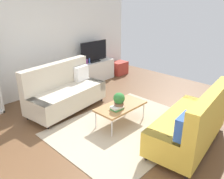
{
  "coord_description": "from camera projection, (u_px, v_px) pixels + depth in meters",
  "views": [
    {
      "loc": [
        -3.0,
        -2.82,
        2.48
      ],
      "look_at": [
        0.29,
        0.37,
        0.65
      ],
      "focal_mm": 36.46,
      "sensor_mm": 36.0,
      "label": 1
    }
  ],
  "objects": [
    {
      "name": "ground_plane",
      "position": [
        115.0,
        127.0,
        4.74
      ],
      "size": [
        7.68,
        7.68,
        0.0
      ],
      "primitive_type": "plane",
      "color": "brown"
    },
    {
      "name": "wall_far",
      "position": [
        39.0,
        41.0,
        6.01
      ],
      "size": [
        6.4,
        0.12,
        2.9
      ],
      "primitive_type": "cube",
      "color": "white",
      "rests_on": "ground_plane"
    },
    {
      "name": "area_rug",
      "position": [
        126.0,
        127.0,
        4.72
      ],
      "size": [
        2.9,
        2.2,
        0.01
      ],
      "primitive_type": "cube",
      "color": "tan",
      "rests_on": "ground_plane"
    },
    {
      "name": "couch_beige",
      "position": [
        65.0,
        92.0,
        5.37
      ],
      "size": [
        2.0,
        1.09,
        1.1
      ],
      "rotation": [
        0.0,
        0.0,
        3.28
      ],
      "color": "beige",
      "rests_on": "ground_plane"
    },
    {
      "name": "couch_green",
      "position": [
        192.0,
        124.0,
        3.99
      ],
      "size": [
        1.98,
        1.06,
        1.1
      ],
      "rotation": [
        0.0,
        0.0,
        0.12
      ],
      "color": "gold",
      "rests_on": "ground_plane"
    },
    {
      "name": "coffee_table",
      "position": [
        121.0,
        107.0,
        4.73
      ],
      "size": [
        1.1,
        0.56,
        0.42
      ],
      "color": "#9E7042",
      "rests_on": "ground_plane"
    },
    {
      "name": "tv_console",
      "position": [
        94.0,
        71.0,
        7.29
      ],
      "size": [
        1.4,
        0.44,
        0.64
      ],
      "primitive_type": "cube",
      "color": "silver",
      "rests_on": "ground_plane"
    },
    {
      "name": "tv",
      "position": [
        94.0,
        52.0,
        7.05
      ],
      "size": [
        1.0,
        0.2,
        0.64
      ],
      "color": "black",
      "rests_on": "tv_console"
    },
    {
      "name": "storage_trunk",
      "position": [
        119.0,
        68.0,
        8.0
      ],
      "size": [
        0.52,
        0.4,
        0.44
      ],
      "primitive_type": "cube",
      "color": "#B2382D",
      "rests_on": "ground_plane"
    },
    {
      "name": "potted_plant",
      "position": [
        119.0,
        100.0,
        4.53
      ],
      "size": [
        0.23,
        0.23,
        0.34
      ],
      "color": "brown",
      "rests_on": "coffee_table"
    },
    {
      "name": "table_book_0",
      "position": [
        117.0,
        109.0,
        4.55
      ],
      "size": [
        0.24,
        0.18,
        0.03
      ],
      "primitive_type": "cube",
      "rotation": [
        0.0,
        0.0,
        0.0
      ],
      "color": "#3F8C4C",
      "rests_on": "coffee_table"
    },
    {
      "name": "table_book_1",
      "position": [
        117.0,
        107.0,
        4.54
      ],
      "size": [
        0.26,
        0.21,
        0.03
      ],
      "primitive_type": "cube",
      "rotation": [
        0.0,
        0.0,
        -0.14
      ],
      "color": "silver",
      "rests_on": "table_book_0"
    },
    {
      "name": "vase_0",
      "position": [
        78.0,
        63.0,
        6.8
      ],
      "size": [
        0.1,
        0.1,
        0.13
      ],
      "primitive_type": "cylinder",
      "color": "#4C72B2",
      "rests_on": "tv_console"
    },
    {
      "name": "bottle_0",
      "position": [
        84.0,
        61.0,
        6.83
      ],
      "size": [
        0.04,
        0.04,
        0.21
      ],
      "primitive_type": "cylinder",
      "color": "orange",
      "rests_on": "tv_console"
    },
    {
      "name": "bottle_1",
      "position": [
        87.0,
        61.0,
        6.91
      ],
      "size": [
        0.05,
        0.05,
        0.15
      ],
      "primitive_type": "cylinder",
      "color": "purple",
      "rests_on": "tv_console"
    },
    {
      "name": "bottle_2",
      "position": [
        89.0,
        61.0,
        6.97
      ],
      "size": [
        0.05,
        0.05,
        0.16
      ],
      "primitive_type": "cylinder",
      "color": "#3359B2",
      "rests_on": "tv_console"
    }
  ]
}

